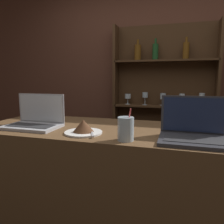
{
  "coord_description": "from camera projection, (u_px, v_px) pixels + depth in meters",
  "views": [
    {
      "loc": [
        0.23,
        -0.97,
        1.41
      ],
      "look_at": [
        -0.16,
        0.36,
        1.19
      ],
      "focal_mm": 35.0,
      "sensor_mm": 36.0,
      "label": 1
    }
  ],
  "objects": [
    {
      "name": "bar_counter",
      "position": [
        135.0,
        212.0,
        1.42
      ],
      "size": [
        2.05,
        0.66,
        1.09
      ],
      "color": "brown",
      "rests_on": "ground_plane"
    },
    {
      "name": "laptop_far",
      "position": [
        193.0,
        132.0,
        1.11
      ],
      "size": [
        0.34,
        0.25,
        0.22
      ],
      "color": "#333338",
      "rests_on": "bar_counter"
    },
    {
      "name": "back_shelf",
      "position": [
        163.0,
        111.0,
        2.5
      ],
      "size": [
        1.13,
        0.18,
        2.0
      ],
      "color": "#472D19",
      "rests_on": "ground_plane"
    },
    {
      "name": "cake_plate",
      "position": [
        83.0,
        128.0,
        1.25
      ],
      "size": [
        0.22,
        0.22,
        0.08
      ],
      "color": "white",
      "rests_on": "bar_counter"
    },
    {
      "name": "laptop_near",
      "position": [
        35.0,
        120.0,
        1.42
      ],
      "size": [
        0.35,
        0.22,
        0.21
      ],
      "color": "#ADADB2",
      "rests_on": "bar_counter"
    },
    {
      "name": "water_glass",
      "position": [
        126.0,
        129.0,
        1.11
      ],
      "size": [
        0.08,
        0.08,
        0.17
      ],
      "color": "silver",
      "rests_on": "bar_counter"
    },
    {
      "name": "back_wall",
      "position": [
        157.0,
        84.0,
        2.55
      ],
      "size": [
        7.0,
        0.06,
        2.7
      ],
      "color": "brown",
      "rests_on": "ground_plane"
    }
  ]
}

